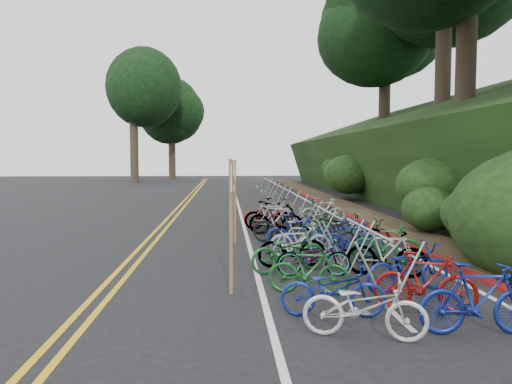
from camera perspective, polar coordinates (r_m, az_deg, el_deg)
ground at (r=10.19m, az=-5.25°, el=-10.74°), size 120.00×120.00×0.00m
road_markings at (r=20.12m, az=-2.58°, el=-3.39°), size 7.47×80.00×0.01m
red_curb at (r=22.65m, az=10.28°, el=-2.50°), size 0.25×28.00×0.10m
embankment at (r=31.53m, az=20.17°, el=3.71°), size 14.30×48.14×9.11m
bike_rack_front at (r=9.74m, az=12.49°, el=-6.06°), size 1.18×2.92×1.25m
bike_racks_rest at (r=23.07m, az=3.18°, el=-0.32°), size 1.14×23.00×1.17m
signpost_near at (r=9.38m, az=-2.86°, el=-2.95°), size 0.08×0.40×2.55m
signposts_rest at (r=23.88m, az=-2.83°, el=1.21°), size 0.08×18.40×2.50m
bike_front at (r=11.32m, az=3.73°, el=-6.76°), size 1.19×1.93×0.96m
bike_valet at (r=13.63m, az=7.79°, el=-4.93°), size 3.38×14.43×1.08m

